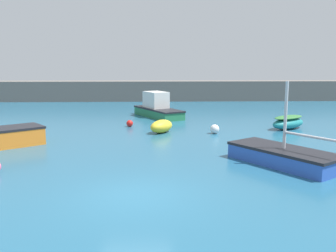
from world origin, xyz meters
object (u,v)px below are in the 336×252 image
at_px(rowboat_with_red_cover, 288,122).
at_px(fishing_dinghy_green, 161,126).
at_px(mooring_buoy_red, 130,123).
at_px(motorboat_grey_hull, 157,108).
at_px(sailboat_twin_hulled, 284,156).
at_px(mooring_buoy_white, 215,129).

bearing_deg(rowboat_with_red_cover, fishing_dinghy_green, 152.05).
bearing_deg(rowboat_with_red_cover, mooring_buoy_red, 138.07).
bearing_deg(mooring_buoy_red, motorboat_grey_hull, 67.92).
distance_m(sailboat_twin_hulled, motorboat_grey_hull, 16.04).
distance_m(rowboat_with_red_cover, mooring_buoy_red, 10.86).
xyz_separation_m(motorboat_grey_hull, mooring_buoy_red, (-1.98, -4.89, -0.50)).
bearing_deg(mooring_buoy_white, sailboat_twin_hulled, -76.03).
relative_size(fishing_dinghy_green, motorboat_grey_hull, 0.37).
distance_m(fishing_dinghy_green, sailboat_twin_hulled, 9.41).
height_order(mooring_buoy_white, mooring_buoy_red, mooring_buoy_white).
distance_m(motorboat_grey_hull, rowboat_with_red_cover, 10.73).
bearing_deg(mooring_buoy_red, fishing_dinghy_green, -47.22).
bearing_deg(mooring_buoy_white, rowboat_with_red_cover, 16.65).
relative_size(rowboat_with_red_cover, mooring_buoy_red, 6.74).
relative_size(sailboat_twin_hulled, mooring_buoy_white, 8.95).
bearing_deg(rowboat_with_red_cover, sailboat_twin_hulled, -146.15).
xyz_separation_m(rowboat_with_red_cover, mooring_buoy_red, (-10.78, 1.24, -0.22)).
bearing_deg(sailboat_twin_hulled, mooring_buoy_red, 1.54).
bearing_deg(sailboat_twin_hulled, mooring_buoy_white, -20.32).
bearing_deg(mooring_buoy_red, sailboat_twin_hulled, -54.17).
xyz_separation_m(sailboat_twin_hulled, mooring_buoy_red, (-7.37, 10.21, -0.15)).
distance_m(motorboat_grey_hull, mooring_buoy_red, 5.30).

